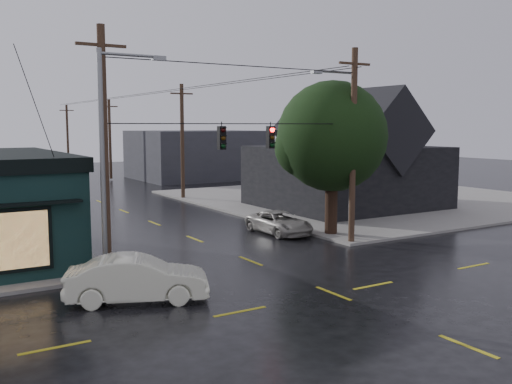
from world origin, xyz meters
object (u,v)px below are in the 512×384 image
suv_silver (279,223)px  utility_pole_ne (351,244)px  corner_tree (332,137)px  utility_pole_nw (108,278)px  sedan_cream (138,279)px

suv_silver → utility_pole_ne: bearing=-70.3°
corner_tree → utility_pole_nw: (-13.50, -2.33, -5.60)m
corner_tree → utility_pole_nw: corner_tree is taller
sedan_cream → suv_silver: sedan_cream is taller
utility_pole_nw → sedan_cream: bearing=-90.6°
utility_pole_ne → sedan_cream: (-13.04, -3.63, 0.82)m
utility_pole_ne → sedan_cream: size_ratio=2.04×
utility_pole_nw → sedan_cream: size_ratio=2.04×
utility_pole_nw → corner_tree: bearing=9.8°
suv_silver → sedan_cream: bearing=-145.7°
corner_tree → utility_pole_ne: corner_tree is taller
utility_pole_nw → suv_silver: 12.19m
utility_pole_ne → utility_pole_nw: bearing=180.0°
sedan_cream → utility_pole_ne: bearing=-52.2°
corner_tree → sedan_cream: (-13.54, -5.96, -4.78)m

